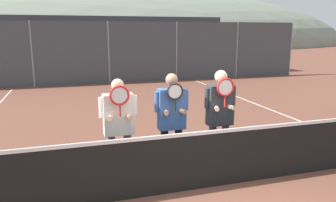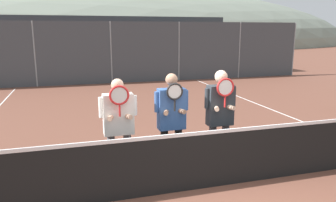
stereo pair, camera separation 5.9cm
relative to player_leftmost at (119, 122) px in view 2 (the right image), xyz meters
name	(u,v)px [view 2 (the right image)]	position (x,y,z in m)	size (l,w,h in m)	color
ground_plane	(198,189)	(1.18, -0.62, -1.06)	(120.00, 120.00, 0.00)	brown
hill_distant	(81,44)	(1.18, 58.59, -1.06)	(107.48, 59.71, 20.90)	gray
clubhouse_building	(83,42)	(0.19, 19.29, 0.68)	(19.21, 5.50, 3.43)	#9EA3A8
fence_back	(111,53)	(1.18, 10.76, 0.42)	(20.64, 0.06, 2.95)	gray
tennis_net	(199,160)	(1.18, -0.62, -0.56)	(11.60, 0.09, 1.08)	gray
court_line_right_sideline	(300,121)	(5.49, 2.38, -1.06)	(0.05, 16.00, 0.01)	white
player_leftmost	(119,122)	(0.00, 0.00, 0.00)	(0.63, 0.34, 1.78)	#56565B
player_center_left	(172,117)	(0.89, -0.05, 0.02)	(0.60, 0.34, 1.84)	black
player_center_right	(220,113)	(1.77, -0.11, 0.05)	(0.59, 0.34, 1.87)	#56565B
car_left_of_center	(77,62)	(-0.38, 12.94, -0.16)	(4.46, 1.94, 1.75)	maroon
car_center	(171,58)	(4.96, 13.41, -0.13)	(4.74, 2.05, 1.83)	slate
car_right_of_center	(251,58)	(10.15, 13.09, -0.20)	(4.15, 1.90, 1.67)	#285638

